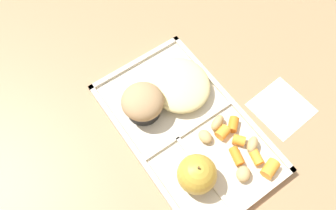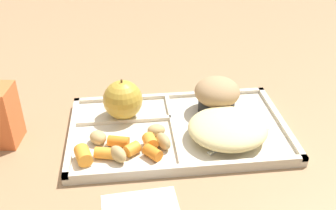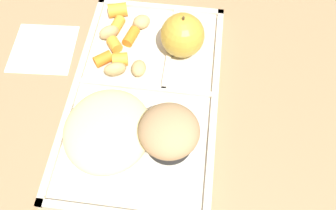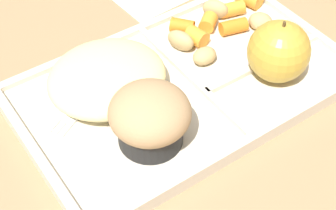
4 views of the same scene
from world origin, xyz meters
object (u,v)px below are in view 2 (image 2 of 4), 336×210
(lunch_tray, at_px, (178,130))
(bran_muffin, at_px, (217,95))
(plastic_fork, at_px, (243,137))
(green_apple, at_px, (123,100))

(lunch_tray, relative_size, bran_muffin, 4.55)
(plastic_fork, bearing_deg, lunch_tray, 158.54)
(lunch_tray, xyz_separation_m, green_apple, (-0.10, 0.05, 0.04))
(lunch_tray, height_order, plastic_fork, lunch_tray)
(green_apple, distance_m, plastic_fork, 0.23)
(plastic_fork, bearing_deg, green_apple, 155.79)
(bran_muffin, bearing_deg, plastic_fork, -72.95)
(lunch_tray, distance_m, green_apple, 0.12)
(green_apple, xyz_separation_m, bran_muffin, (0.18, -0.00, -0.00))
(bran_muffin, xyz_separation_m, plastic_fork, (0.03, -0.09, -0.03))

